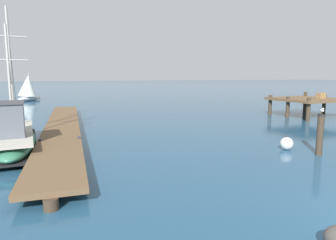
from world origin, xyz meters
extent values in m
cube|color=brown|center=(-6.72, 14.24, 0.37)|extent=(2.74, 20.98, 0.16)
cylinder|color=#3D3023|center=(-7.19, 3.79, 0.15)|extent=(0.36, 0.36, 0.29)
cylinder|color=#3D3023|center=(-6.96, 9.02, 0.15)|extent=(0.36, 0.36, 0.29)
cylinder|color=#3D3023|center=(-6.72, 14.24, 0.15)|extent=(0.36, 0.36, 0.29)
cylinder|color=#3D3023|center=(-6.48, 19.47, 0.15)|extent=(0.36, 0.36, 0.29)
cylinder|color=#3D3023|center=(-6.25, 24.70, 0.15)|extent=(0.36, 0.36, 0.29)
cube|color=#333338|center=(-7.71, 10.10, 0.49)|extent=(0.13, 0.21, 0.08)
cube|color=#333338|center=(-6.11, 10.03, 0.49)|extent=(0.13, 0.21, 0.08)
ellipsoid|color=#337556|center=(-8.82, 10.89, 0.40)|extent=(2.35, 7.48, 0.79)
cube|color=#B2AD9E|center=(-8.82, 10.89, 0.75)|extent=(2.08, 6.73, 0.08)
cube|color=black|center=(-8.82, 10.89, 0.22)|extent=(2.36, 7.33, 0.08)
cube|color=#565B66|center=(-8.74, 9.79, 1.45)|extent=(1.12, 1.61, 1.33)
cube|color=#3D3D42|center=(-8.74, 9.79, 2.15)|extent=(1.21, 1.73, 0.06)
cylinder|color=#B2ADA3|center=(-8.85, 11.25, 3.10)|extent=(0.11, 0.11, 4.61)
cylinder|color=#B2ADA3|center=(-8.85, 11.25, 3.88)|extent=(1.61, 0.18, 0.06)
cylinder|color=#333338|center=(-8.95, 12.49, 3.33)|extent=(0.21, 2.39, 3.41)
cylinder|color=#B2ADA3|center=(-8.98, 12.91, 3.64)|extent=(0.11, 0.11, 5.69)
cylinder|color=#B2ADA3|center=(-8.98, 12.91, 5.08)|extent=(1.61, 0.18, 0.06)
cylinder|color=#333338|center=(-9.10, 14.44, 3.92)|extent=(0.25, 2.95, 4.21)
cube|color=brown|center=(11.64, 14.77, 1.36)|extent=(4.77, 4.75, 0.20)
cylinder|color=#3D3023|center=(9.78, 12.75, 0.83)|extent=(0.28, 0.28, 1.66)
cylinder|color=#3D3023|center=(9.61, 16.62, 0.81)|extent=(0.28, 0.28, 1.62)
cylinder|color=#3D3023|center=(13.49, 16.79, 0.90)|extent=(0.28, 0.28, 1.81)
cylinder|color=#3D3023|center=(9.70, 14.68, 0.81)|extent=(0.28, 0.28, 1.63)
cylinder|color=#3D3023|center=(13.58, 14.86, 0.86)|extent=(0.28, 0.28, 1.72)
cube|color=olive|center=(12.35, 14.12, 1.68)|extent=(0.62, 0.51, 0.44)
cylinder|color=#3D3023|center=(2.99, 5.43, 0.84)|extent=(0.26, 0.26, 1.68)
cylinder|color=#28282D|center=(2.99, 5.43, 1.65)|extent=(0.30, 0.30, 0.06)
cylinder|color=gold|center=(3.01, 5.42, 1.71)|extent=(0.01, 0.01, 0.07)
cylinder|color=gold|center=(2.97, 5.44, 1.71)|extent=(0.01, 0.01, 0.07)
ellipsoid|color=white|center=(2.99, 5.43, 1.82)|extent=(0.24, 0.30, 0.13)
ellipsoid|color=silver|center=(3.05, 5.42, 1.83)|extent=(0.14, 0.22, 0.09)
ellipsoid|color=#383838|center=(3.10, 5.52, 1.82)|extent=(0.06, 0.07, 0.04)
ellipsoid|color=silver|center=(2.95, 5.47, 1.83)|extent=(0.14, 0.22, 0.09)
ellipsoid|color=#383838|center=(3.01, 5.57, 1.82)|extent=(0.06, 0.07, 0.04)
cone|color=white|center=(3.06, 5.56, 1.82)|extent=(0.10, 0.10, 0.07)
sphere|color=white|center=(2.93, 5.33, 1.90)|extent=(0.08, 0.08, 0.08)
cone|color=gold|center=(2.91, 5.29, 1.90)|extent=(0.04, 0.05, 0.02)
sphere|color=silver|center=(2.37, 6.58, 0.28)|extent=(0.55, 0.55, 0.55)
torus|color=black|center=(2.37, 6.58, 0.55)|extent=(0.14, 0.02, 0.14)
ellipsoid|color=silver|center=(-10.27, 38.99, 0.30)|extent=(3.17, 4.35, 0.60)
cylinder|color=#B2ADA3|center=(-10.22, 39.07, 2.11)|extent=(0.08, 0.08, 3.02)
cone|color=silver|center=(-10.39, 38.77, 1.96)|extent=(3.23, 3.13, 2.78)
camera|label=1|loc=(-6.92, -3.56, 3.20)|focal=31.97mm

